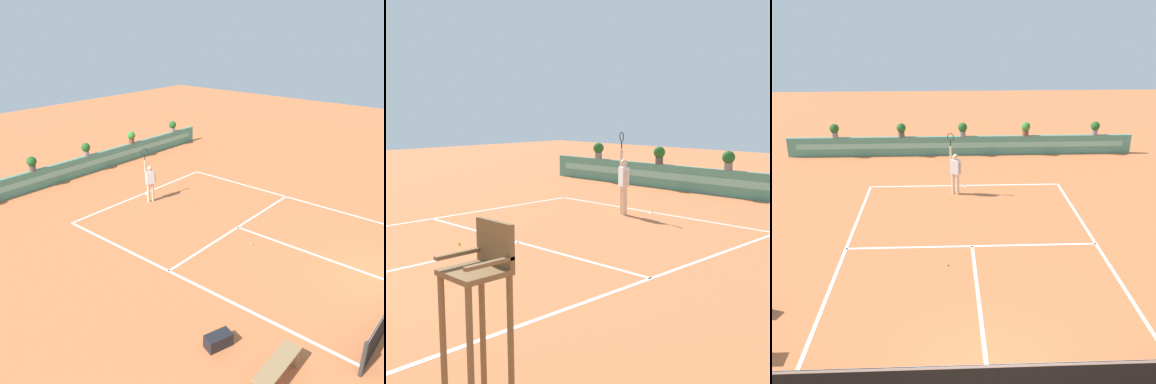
{
  "view_description": "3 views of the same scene",
  "coord_description": "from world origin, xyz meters",
  "views": [
    {
      "loc": [
        -12.34,
        -1.49,
        7.6
      ],
      "look_at": [
        -0.18,
        8.68,
        1.0
      ],
      "focal_mm": 37.63,
      "sensor_mm": 36.0,
      "label": 1
    },
    {
      "loc": [
        10.38,
        -1.94,
        3.34
      ],
      "look_at": [
        -0.18,
        8.68,
        1.0
      ],
      "focal_mm": 51.11,
      "sensor_mm": 36.0,
      "label": 2
    },
    {
      "loc": [
        -0.82,
        -6.86,
        7.33
      ],
      "look_at": [
        -0.18,
        8.68,
        1.0
      ],
      "focal_mm": 42.97,
      "sensor_mm": 36.0,
      "label": 3
    }
  ],
  "objects": [
    {
      "name": "umpire_chair",
      "position": [
        5.73,
        1.26,
        1.34
      ],
      "size": [
        0.6,
        0.6,
        2.14
      ],
      "color": "brown",
      "rests_on": "ground"
    },
    {
      "name": "potted_plant_left",
      "position": [
        -3.1,
        16.39,
        1.41
      ],
      "size": [
        0.48,
        0.48,
        0.72
      ],
      "color": "#514C47",
      "rests_on": "back_wall_barrier"
    },
    {
      "name": "back_wall_barrier",
      "position": [
        0.0,
        16.39,
        0.5
      ],
      "size": [
        18.0,
        0.21,
        1.0
      ],
      "color": "#4C8E7A",
      "rests_on": "ground"
    },
    {
      "name": "tennis_player",
      "position": [
        -0.44,
        10.96,
        1.05
      ],
      "size": [
        0.57,
        0.36,
        2.58
      ],
      "color": "beige",
      "rests_on": "ground"
    },
    {
      "name": "ground_plane",
      "position": [
        0.0,
        6.0,
        0.0
      ],
      "size": [
        60.0,
        60.0,
        0.0
      ],
      "primitive_type": "plane",
      "color": "#C66B3D"
    },
    {
      "name": "potted_plant_centre",
      "position": [
        0.07,
        16.39,
        1.41
      ],
      "size": [
        0.48,
        0.48,
        0.72
      ],
      "color": "gray",
      "rests_on": "back_wall_barrier"
    },
    {
      "name": "court_lines",
      "position": [
        0.0,
        6.72,
        0.0
      ],
      "size": [
        8.32,
        11.94,
        0.01
      ],
      "color": "white",
      "rests_on": "ground"
    },
    {
      "name": "potted_plant_far_left",
      "position": [
        -6.52,
        16.39,
        1.41
      ],
      "size": [
        0.48,
        0.48,
        0.72
      ],
      "color": "gray",
      "rests_on": "back_wall_barrier"
    },
    {
      "name": "tennis_ball_near_baseline",
      "position": [
        -0.83,
        5.22,
        0.03
      ],
      "size": [
        0.07,
        0.07,
        0.07
      ],
      "primitive_type": "sphere",
      "color": "#CCE033",
      "rests_on": "ground"
    }
  ]
}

